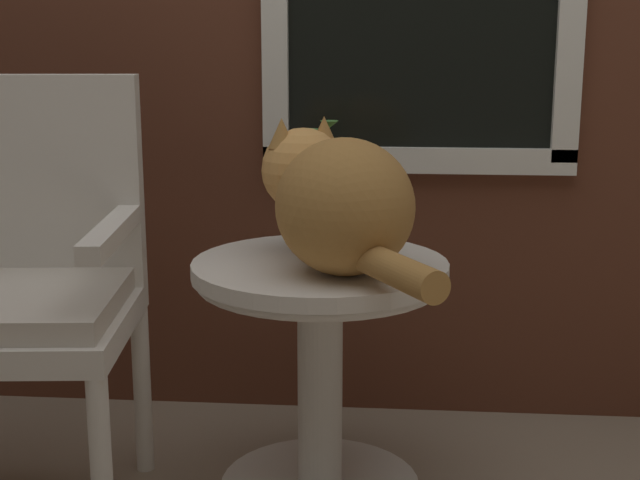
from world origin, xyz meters
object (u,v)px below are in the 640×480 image
Objects in this scene: wicker_side_table at (320,340)px; cat at (337,199)px; wicker_chair at (15,274)px; pewter_vase_with_ivy at (316,209)px.

cat is (0.04, -0.07, 0.34)m from wicker_side_table.
wicker_side_table is 0.59× the size of wicker_chair.
wicker_side_table is 0.98× the size of cat.
cat is (0.72, 0.02, 0.18)m from wicker_chair.
pewter_vase_with_ivy is (-0.06, 0.24, -0.07)m from cat.
wicker_chair reaches higher than wicker_side_table.
wicker_side_table is at bearing 120.53° from cat.
wicker_side_table is 0.32m from pewter_vase_with_ivy.
cat is at bearing -74.75° from pewter_vase_with_ivy.
cat is at bearing 1.82° from wicker_chair.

